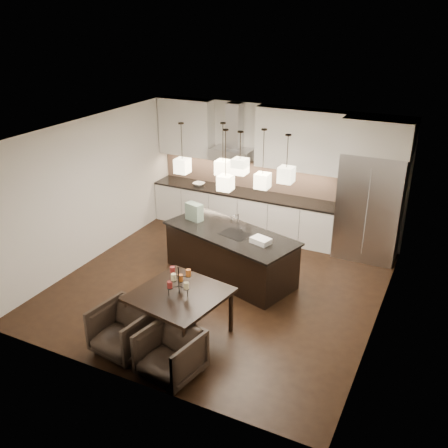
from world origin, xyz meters
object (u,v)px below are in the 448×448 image
at_px(island_body, 230,255).
at_px(armchair_right, 170,354).
at_px(dining_table, 180,315).
at_px(armchair_left, 123,330).
at_px(refrigerator, 370,206).

bearing_deg(island_body, armchair_right, -64.11).
relative_size(dining_table, armchair_right, 1.64).
bearing_deg(dining_table, armchair_right, -58.48).
distance_m(island_body, armchair_left, 2.73).
xyz_separation_m(refrigerator, island_body, (-2.09, -1.94, -0.65)).
distance_m(island_body, armchair_right, 2.88).
bearing_deg(refrigerator, dining_table, -116.41).
height_order(island_body, armchair_right, island_body).
distance_m(refrigerator, dining_table, 4.47).
height_order(refrigerator, island_body, refrigerator).
bearing_deg(armchair_right, armchair_left, -178.76).
xyz_separation_m(island_body, dining_table, (0.12, -2.02, -0.05)).
bearing_deg(armchair_right, dining_table, 122.77).
relative_size(island_body, armchair_right, 3.17).
xyz_separation_m(island_body, armchair_right, (0.46, -2.85, -0.08)).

